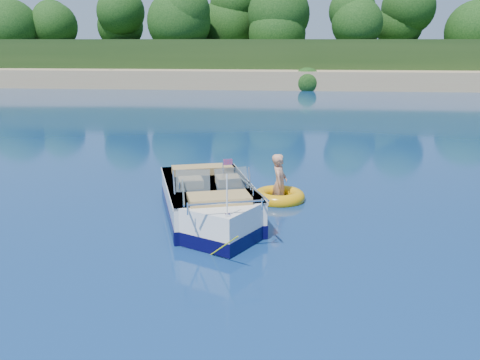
{
  "coord_description": "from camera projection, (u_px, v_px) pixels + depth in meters",
  "views": [
    {
      "loc": [
        0.18,
        -9.13,
        3.92
      ],
      "look_at": [
        -0.95,
        2.53,
        0.85
      ],
      "focal_mm": 40.0,
      "sensor_mm": 36.0,
      "label": 1
    }
  ],
  "objects": [
    {
      "name": "treeline",
      "position": [
        292.0,
        21.0,
        47.87
      ],
      "size": [
        150.0,
        7.12,
        8.19
      ],
      "color": "black",
      "rests_on": "ground"
    },
    {
      "name": "tow_tube",
      "position": [
        279.0,
        197.0,
        13.49
      ],
      "size": [
        1.39,
        1.39,
        0.35
      ],
      "rotation": [
        0.0,
        0.0,
        0.05
      ],
      "color": "orange",
      "rests_on": "ground"
    },
    {
      "name": "shoreline",
      "position": [
        292.0,
        63.0,
        70.95
      ],
      "size": [
        170.0,
        59.0,
        6.0
      ],
      "color": "tan",
      "rests_on": "ground"
    },
    {
      "name": "boy",
      "position": [
        279.0,
        199.0,
        13.6
      ],
      "size": [
        0.44,
        0.87,
        1.66
      ],
      "primitive_type": "imported",
      "rotation": [
        0.0,
        -0.17,
        1.5
      ],
      "color": "tan",
      "rests_on": "ground"
    },
    {
      "name": "ground",
      "position": [
        278.0,
        261.0,
        9.8
      ],
      "size": [
        160.0,
        160.0,
        0.0
      ],
      "primitive_type": "plane",
      "color": "#0B294E",
      "rests_on": "ground"
    },
    {
      "name": "motorboat",
      "position": [
        211.0,
        206.0,
        11.92
      ],
      "size": [
        2.88,
        5.17,
        1.78
      ],
      "rotation": [
        0.0,
        0.0,
        0.3
      ],
      "color": "white",
      "rests_on": "ground"
    }
  ]
}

